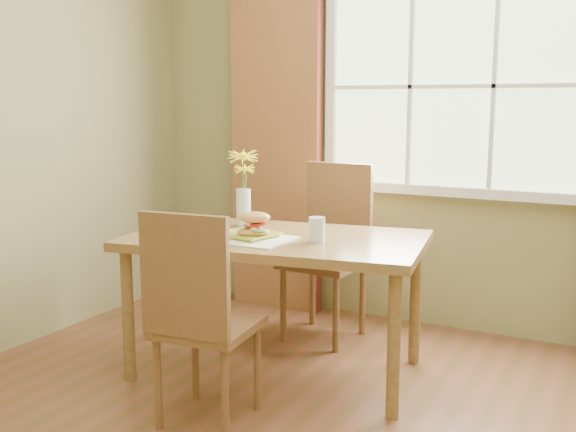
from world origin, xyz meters
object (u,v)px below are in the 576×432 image
(chair_near, at_px, (198,311))
(chair_far, at_px, (331,242))
(croissant_sandwich, at_px, (254,224))
(flower_vase, at_px, (243,181))
(dining_table, at_px, (276,250))
(water_glass, at_px, (317,230))

(chair_near, bearing_deg, chair_far, 83.95)
(chair_far, height_order, croissant_sandwich, chair_far)
(chair_far, xyz_separation_m, flower_vase, (-0.31, -0.50, 0.41))
(chair_near, bearing_deg, dining_table, 84.54)
(chair_far, bearing_deg, chair_near, -86.40)
(water_glass, relative_size, flower_vase, 0.29)
(chair_far, bearing_deg, flower_vase, -117.86)
(dining_table, relative_size, water_glass, 13.22)
(chair_far, relative_size, flower_vase, 2.49)
(water_glass, distance_m, flower_vase, 0.61)
(dining_table, height_order, chair_far, chair_far)
(chair_far, distance_m, croissant_sandwich, 0.85)
(chair_near, xyz_separation_m, croissant_sandwich, (-0.06, 0.57, 0.28))
(flower_vase, bearing_deg, croissant_sandwich, -51.01)
(chair_near, xyz_separation_m, water_glass, (0.24, 0.67, 0.26))
(chair_near, distance_m, water_glass, 0.76)
(dining_table, bearing_deg, chair_far, 79.85)
(dining_table, bearing_deg, flower_vase, 140.62)
(chair_far, distance_m, water_glass, 0.78)
(chair_near, height_order, water_glass, chair_near)
(croissant_sandwich, xyz_separation_m, flower_vase, (-0.25, 0.31, 0.17))
(dining_table, relative_size, croissant_sandwich, 8.00)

